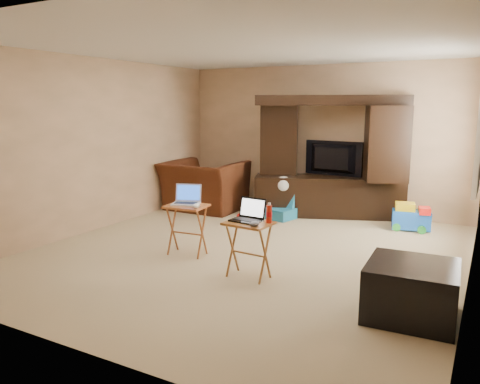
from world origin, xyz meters
The scene contains 21 objects.
floor centered at (0.00, 0.00, 0.00)m, with size 5.50×5.50×0.00m, color beige.
ceiling centered at (0.00, 0.00, 2.50)m, with size 5.50×5.50×0.00m, color silver.
wall_back centered at (0.00, 2.75, 1.25)m, with size 5.00×5.00×0.00m, color tan.
wall_front centered at (0.00, -2.75, 1.25)m, with size 5.00×5.00×0.00m, color tan.
wall_left centered at (-2.50, 0.00, 1.25)m, with size 5.50×5.50×0.00m, color tan.
wall_right centered at (2.50, 0.00, 1.25)m, with size 5.50×5.50×0.00m, color tan.
window_frame centered at (2.46, 1.55, 1.40)m, with size 0.06×1.14×1.34m, color white.
entertainment_center centered at (0.26, 2.42, 0.99)m, with size 2.42×0.61×1.98m, color black.
television centered at (0.26, 2.50, 0.95)m, with size 1.01×0.13×0.58m, color black.
recliner centered at (-1.82, 1.81, 0.43)m, with size 1.31×1.14×0.85m, color #46210F.
child_rocker centered at (-0.37, 1.84, 0.30)m, with size 0.45×0.52×0.60m, color #19668B, non-canonical shape.
plush_toy centered at (-0.61, 1.17, 0.21)m, with size 0.37×0.31×0.41m, color red, non-canonical shape.
push_toy centered at (1.64, 2.09, 0.21)m, with size 0.55×0.39×0.41m, color blue, non-canonical shape.
ottoman centered at (2.10, -0.95, 0.24)m, with size 0.74×0.74×0.48m, color black.
tray_table_left centered at (-0.61, -0.45, 0.31)m, with size 0.48×0.38×0.62m, color #AB5629.
tray_table_right centered at (0.42, -0.79, 0.30)m, with size 0.47×0.37×0.61m, color #985825.
laptop_left centered at (-0.64, -0.42, 0.74)m, with size 0.33×0.27×0.24m, color silver.
laptop_right centered at (0.38, -0.77, 0.73)m, with size 0.32×0.26×0.24m, color black.
mouse_left centered at (-0.42, -0.52, 0.65)m, with size 0.08×0.13×0.05m, color white.
mouse_right centered at (0.55, -0.91, 0.63)m, with size 0.08×0.12×0.05m, color #414146.
water_bottle centered at (0.62, -0.71, 0.70)m, with size 0.06×0.06×0.19m, color red.
Camera 1 is at (2.62, -5.02, 1.81)m, focal length 35.00 mm.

